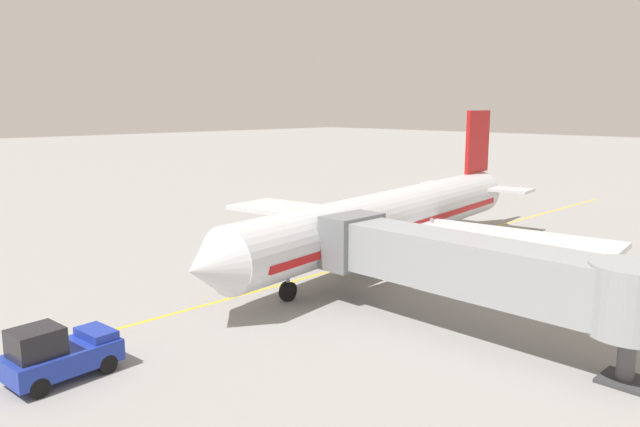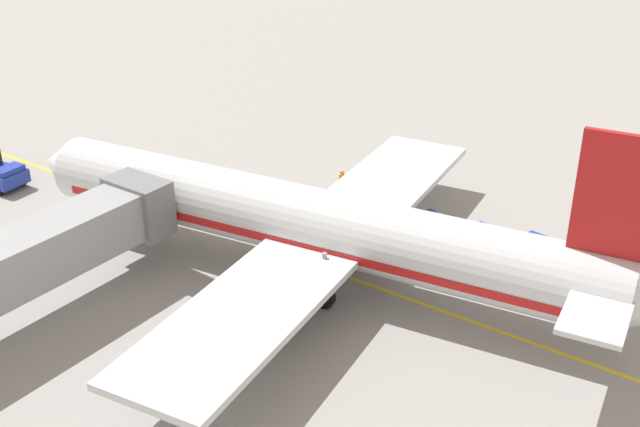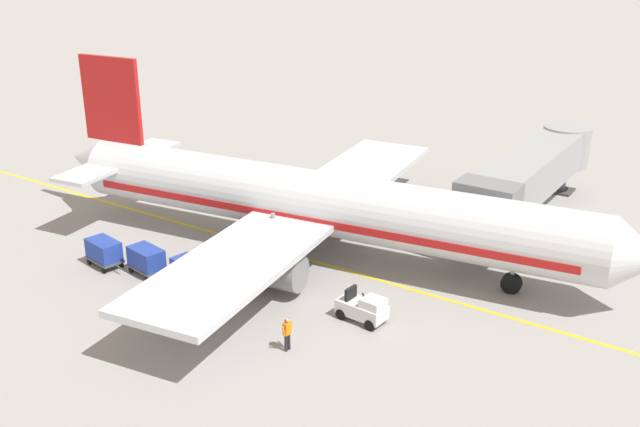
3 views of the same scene
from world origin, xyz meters
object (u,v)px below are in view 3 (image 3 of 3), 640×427
Objects in this scene: baggage_cart_front at (191,271)px; ground_crew_wing_walker at (287,332)px; baggage_cart_second_in_train at (146,259)px; baggage_cart_third_in_train at (104,251)px; parked_airliner at (318,204)px; jet_bridge at (532,172)px; baggage_tug_lead at (363,308)px.

baggage_cart_front is 1.76× the size of ground_crew_wing_walker.
baggage_cart_third_in_train is at bearing -78.34° from baggage_cart_second_in_train.
jet_bridge is at bearing 143.65° from parked_airliner.
baggage_cart_front and baggage_cart_second_in_train have the same top height.
parked_airliner is at bearing -130.59° from baggage_tug_lead.
baggage_cart_second_in_train is (7.64, -6.45, -2.24)m from parked_airliner.
baggage_cart_second_in_train is at bearing -37.92° from jet_bridge.
jet_bridge is 6.79× the size of baggage_tug_lead.
baggage_tug_lead is 9.87m from baggage_cart_front.
baggage_cart_second_in_train is (0.24, -3.12, 0.00)m from baggage_cart_front.
baggage_tug_lead reaches higher than baggage_cart_third_in_train.
jet_bridge is 5.91× the size of baggage_cart_third_in_train.
baggage_tug_lead is 0.87× the size of baggage_cart_front.
jet_bridge is at bearing 172.17° from baggage_tug_lead.
parked_airliner reaches higher than baggage_cart_third_in_train.
jet_bridge reaches higher than baggage_cart_third_in_train.
baggage_cart_front is 1.00× the size of baggage_cart_third_in_train.
baggage_cart_second_in_train is at bearing -40.21° from parked_airliner.
baggage_cart_third_in_train is at bearing -41.90° from jet_bridge.
parked_airliner reaches higher than baggage_cart_second_in_train.
jet_bridge is (-11.83, 8.70, 0.27)m from parked_airliner.
baggage_cart_front is at bearing -78.47° from baggage_tug_lead.
jet_bridge is 22.82m from baggage_cart_front.
jet_bridge is 24.80m from baggage_cart_second_in_train.
ground_crew_wing_walker is (1.48, 14.07, 0.00)m from baggage_cart_third_in_train.
ground_crew_wing_walker reaches higher than baggage_cart_second_in_train.
baggage_cart_third_in_train is (2.79, -15.61, 0.24)m from baggage_tug_lead.
parked_airliner is at bearing -153.70° from ground_crew_wing_walker.
baggage_tug_lead reaches higher than baggage_cart_front.
baggage_cart_second_in_train is 11.43m from ground_crew_wing_walker.
baggage_cart_front is at bearing 97.84° from baggage_cart_third_in_train.
baggage_cart_front is 6.00m from baggage_cart_third_in_train.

